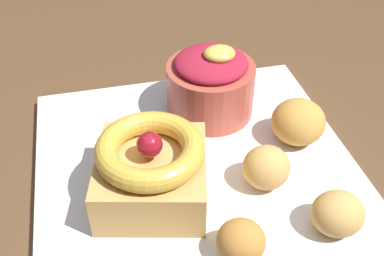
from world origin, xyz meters
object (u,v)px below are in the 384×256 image
cake_slice (151,168)px  fritter_back (241,241)px  fritter_extra (266,167)px  fritter_front (298,122)px  fritter_middle (338,214)px  berry_ramekin (211,83)px  front_plate (197,170)px

cake_slice → fritter_back: cake_slice is taller
fritter_back → fritter_extra: size_ratio=0.90×
fritter_front → fritter_middle: fritter_front is taller
cake_slice → fritter_middle: bearing=-27.2°
fritter_extra → cake_slice: bearing=174.2°
berry_ramekin → cake_slice: bearing=-127.1°
front_plate → fritter_middle: 0.13m
fritter_middle → cake_slice: bearing=152.8°
berry_ramekin → fritter_extra: 0.11m
cake_slice → fritter_middle: 0.15m
fritter_front → cake_slice: bearing=-165.0°
fritter_middle → fritter_extra: (-0.04, 0.06, 0.00)m
fritter_extra → front_plate: bearing=146.2°
berry_ramekin → fritter_middle: size_ratio=2.11×
cake_slice → berry_ramekin: berry_ramekin is taller
cake_slice → fritter_middle: cake_slice is taller
front_plate → fritter_middle: size_ratio=6.85×
front_plate → cake_slice: cake_slice is taller
fritter_front → fritter_back: size_ratio=1.39×
fritter_front → fritter_middle: 0.11m
front_plate → berry_ramekin: (0.03, 0.08, 0.04)m
fritter_front → fritter_extra: (-0.05, -0.05, -0.00)m
cake_slice → fritter_extra: bearing=-5.8°
cake_slice → fritter_back: bearing=-55.0°
fritter_back → berry_ramekin: bearing=82.2°
berry_ramekin → fritter_extra: size_ratio=2.17×
berry_ramekin → fritter_front: 0.09m
front_plate → berry_ramekin: bearing=67.1°
fritter_back → fritter_extra: bearing=56.4°
front_plate → fritter_back: bearing=-85.3°
fritter_middle → fritter_extra: 0.07m
front_plate → fritter_front: 0.11m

